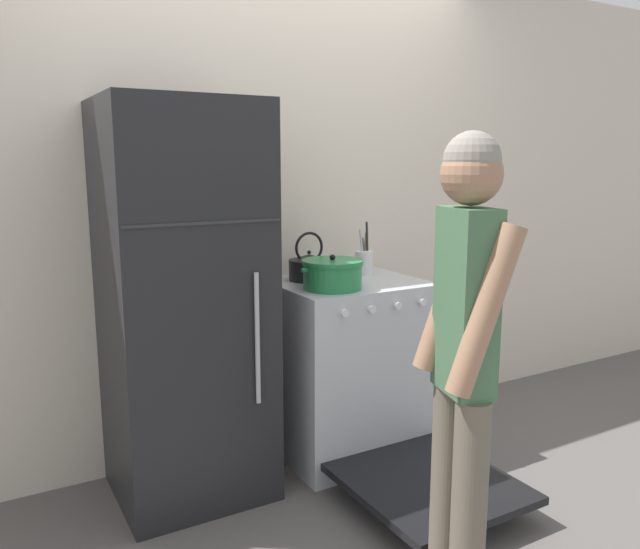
{
  "coord_description": "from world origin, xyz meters",
  "views": [
    {
      "loc": [
        -1.36,
        -2.92,
        1.5
      ],
      "look_at": [
        0.05,
        -0.46,
        0.98
      ],
      "focal_mm": 35.0,
      "sensor_mm": 36.0,
      "label": 1
    }
  ],
  "objects_px": {
    "tea_kettle": "(310,266)",
    "utensil_jar": "(364,261)",
    "dutch_oven_pot": "(332,274)",
    "person": "(464,353)",
    "refrigerator": "(185,305)",
    "stove_range": "(351,369)"
  },
  "relations": [
    {
      "from": "tea_kettle",
      "to": "utensil_jar",
      "type": "xyz_separation_m",
      "value": [
        0.34,
        0.01,
        -0.0
      ]
    },
    {
      "from": "stove_range",
      "to": "dutch_oven_pot",
      "type": "xyz_separation_m",
      "value": [
        -0.16,
        -0.09,
        0.52
      ]
    },
    {
      "from": "utensil_jar",
      "to": "stove_range",
      "type": "bearing_deg",
      "value": -137.37
    },
    {
      "from": "refrigerator",
      "to": "person",
      "type": "bearing_deg",
      "value": -67.0
    },
    {
      "from": "utensil_jar",
      "to": "person",
      "type": "relative_size",
      "value": 0.18
    },
    {
      "from": "refrigerator",
      "to": "dutch_oven_pot",
      "type": "xyz_separation_m",
      "value": [
        0.68,
        -0.13,
        0.1
      ]
    },
    {
      "from": "dutch_oven_pot",
      "to": "person",
      "type": "xyz_separation_m",
      "value": [
        -0.17,
        -1.08,
        -0.07
      ]
    },
    {
      "from": "tea_kettle",
      "to": "utensil_jar",
      "type": "distance_m",
      "value": 0.34
    },
    {
      "from": "tea_kettle",
      "to": "person",
      "type": "relative_size",
      "value": 0.16
    },
    {
      "from": "refrigerator",
      "to": "person",
      "type": "distance_m",
      "value": 1.32
    },
    {
      "from": "dutch_oven_pot",
      "to": "tea_kettle",
      "type": "distance_m",
      "value": 0.25
    },
    {
      "from": "refrigerator",
      "to": "tea_kettle",
      "type": "bearing_deg",
      "value": 9.61
    },
    {
      "from": "dutch_oven_pot",
      "to": "refrigerator",
      "type": "bearing_deg",
      "value": 169.07
    },
    {
      "from": "stove_range",
      "to": "utensil_jar",
      "type": "bearing_deg",
      "value": 42.63
    },
    {
      "from": "person",
      "to": "utensil_jar",
      "type": "bearing_deg",
      "value": -5.72
    },
    {
      "from": "dutch_oven_pot",
      "to": "utensil_jar",
      "type": "bearing_deg",
      "value": 36.2
    },
    {
      "from": "refrigerator",
      "to": "utensil_jar",
      "type": "distance_m",
      "value": 1.04
    },
    {
      "from": "refrigerator",
      "to": "dutch_oven_pot",
      "type": "height_order",
      "value": "refrigerator"
    },
    {
      "from": "stove_range",
      "to": "refrigerator",
      "type": "bearing_deg",
      "value": 176.92
    },
    {
      "from": "person",
      "to": "stove_range",
      "type": "bearing_deg",
      "value": -0.48
    },
    {
      "from": "refrigerator",
      "to": "dutch_oven_pot",
      "type": "relative_size",
      "value": 5.28
    },
    {
      "from": "refrigerator",
      "to": "utensil_jar",
      "type": "height_order",
      "value": "refrigerator"
    }
  ]
}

